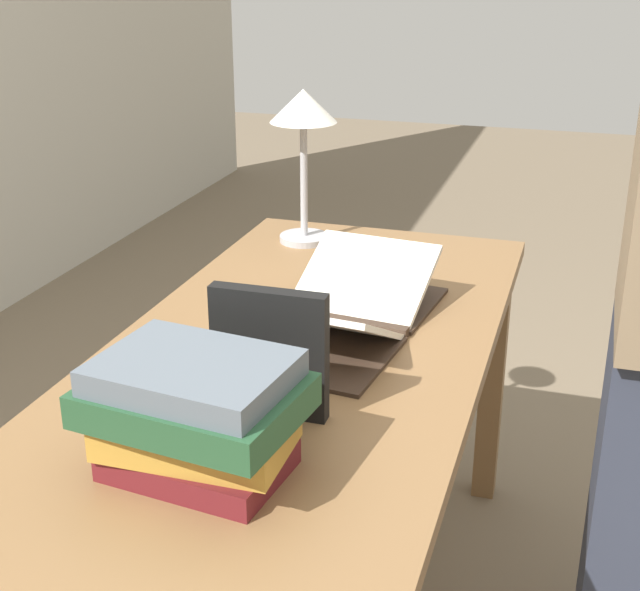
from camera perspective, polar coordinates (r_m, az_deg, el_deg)
The scene contains 6 objects.
reading_desk at distance 1.73m, azimuth -1.36°, elevation -6.06°, with size 1.53×0.70×0.73m.
open_book at distance 1.76m, azimuth 1.46°, elevation -0.97°, with size 0.56×0.34×0.12m.
book_stack_tall at distance 1.28m, azimuth -7.86°, elevation -7.50°, with size 0.25×0.32×0.18m.
book_standing_upright at distance 1.42m, azimuth -3.27°, elevation -3.68°, with size 0.03×0.19×0.21m.
reading_lamp at distance 2.20m, azimuth -1.07°, elevation 11.02°, with size 0.16×0.16×0.38m.
coffee_mug at distance 1.96m, azimuth 3.40°, elevation 1.84°, with size 0.12×0.09×0.10m.
Camera 1 is at (-1.45, -0.50, 1.45)m, focal length 50.00 mm.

